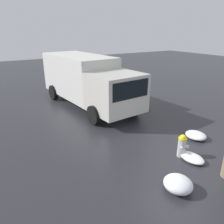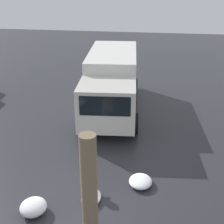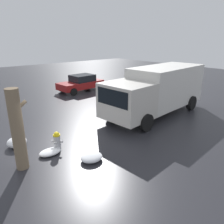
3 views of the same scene
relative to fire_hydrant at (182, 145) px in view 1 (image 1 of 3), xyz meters
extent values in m
plane|color=#28282D|center=(0.00, 0.00, -0.43)|extent=(60.00, 60.00, 0.00)
cylinder|color=#B7B7BC|center=(0.00, 0.00, -0.10)|extent=(0.28, 0.28, 0.66)
cylinder|color=yellow|center=(0.00, 0.00, 0.26)|extent=(0.29, 0.29, 0.06)
sphere|color=yellow|center=(0.00, 0.00, 0.29)|extent=(0.23, 0.23, 0.23)
cylinder|color=#B7B7BC|center=(-0.14, -0.12, -0.02)|extent=(0.15, 0.15, 0.11)
cylinder|color=#B7B7BC|center=(0.12, -0.14, -0.02)|extent=(0.13, 0.13, 0.09)
cylinder|color=#B7B7BC|center=(-0.12, 0.15, -0.02)|extent=(0.13, 0.13, 0.09)
cube|color=beige|center=(4.08, 0.13, 0.93)|extent=(2.37, 2.55, 1.82)
cube|color=black|center=(2.99, 0.04, 1.30)|extent=(0.20, 1.99, 0.80)
cube|color=silver|center=(7.73, 0.44, 1.19)|extent=(5.34, 2.80, 2.33)
cylinder|color=black|center=(4.29, -1.04, 0.02)|extent=(0.92, 0.36, 0.90)
cylinder|color=black|center=(4.09, 1.32, 0.02)|extent=(0.92, 0.36, 0.90)
cylinder|color=black|center=(9.11, -0.63, 0.02)|extent=(0.92, 0.36, 0.90)
cylinder|color=black|center=(8.91, 1.73, 0.02)|extent=(0.92, 0.36, 0.90)
ellipsoid|color=white|center=(-0.39, -0.11, -0.32)|extent=(0.89, 0.60, 0.21)
ellipsoid|color=white|center=(0.62, -1.55, -0.29)|extent=(0.86, 0.76, 0.27)
ellipsoid|color=white|center=(-1.17, 1.42, -0.22)|extent=(0.81, 0.77, 0.42)
camera|label=1|loc=(-4.40, 5.51, 3.74)|focal=35.00mm
camera|label=2|loc=(-7.85, -1.90, 5.94)|focal=50.00mm
camera|label=3|loc=(-3.48, -7.61, 4.01)|focal=35.00mm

